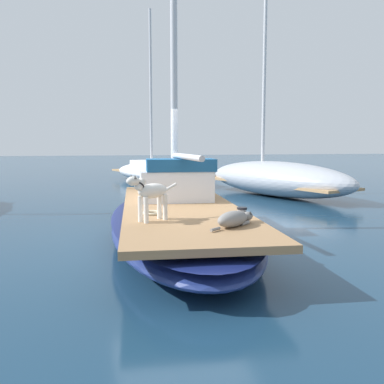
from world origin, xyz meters
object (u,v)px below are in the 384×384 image
dog_grey (234,219)px  coiled_rope (152,213)px  deck_winch (242,215)px  sailboat_main (179,222)px  moored_boat_starboard_side (275,178)px  dog_white (150,193)px  moored_boat_far_astern (158,172)px

dog_grey → coiled_rope: (-0.96, 1.28, -0.08)m
dog_grey → deck_winch: bearing=54.3°
dog_grey → deck_winch: (0.23, 0.33, -0.01)m
sailboat_main → moored_boat_starboard_side: size_ratio=0.98×
dog_grey → coiled_rope: dog_grey is taller
sailboat_main → dog_white: bearing=-116.2°
moored_boat_starboard_side → sailboat_main: bearing=-129.1°
coiled_rope → moored_boat_far_astern: bearing=80.4°
dog_white → deck_winch: size_ratio=4.00×
sailboat_main → dog_grey: size_ratio=9.08×
deck_winch → moored_boat_far_astern: bearing=86.1°
dog_grey → coiled_rope: bearing=126.9°
deck_winch → dog_white: bearing=165.6°
dog_grey → sailboat_main: bearing=97.8°
moored_boat_far_astern → sailboat_main: bearing=-97.2°
sailboat_main → moored_boat_far_astern: 11.80m
dog_grey → dog_white: size_ratio=0.98×
dog_white → deck_winch: bearing=-14.4°
dog_white → coiled_rope: bearing=80.5°
dog_grey → coiled_rope: size_ratio=2.53×
moored_boat_far_astern → dog_white: bearing=-99.6°
sailboat_main → moored_boat_far_astern: moored_boat_far_astern is taller
moored_boat_starboard_side → moored_boat_far_astern: size_ratio=0.95×
sailboat_main → coiled_rope: size_ratio=22.98×
deck_winch → moored_boat_starboard_side: moored_boat_starboard_side is taller
sailboat_main → dog_white: 1.88m
deck_winch → moored_boat_starboard_side: 8.60m
sailboat_main → deck_winch: (0.54, -1.88, 0.42)m
coiled_rope → dog_white: bearing=-99.5°
sailboat_main → moored_boat_far_astern: (1.47, 11.70, 0.17)m
deck_winch → moored_boat_starboard_side: bearing=61.7°
moored_boat_starboard_side → dog_white: bearing=-126.6°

